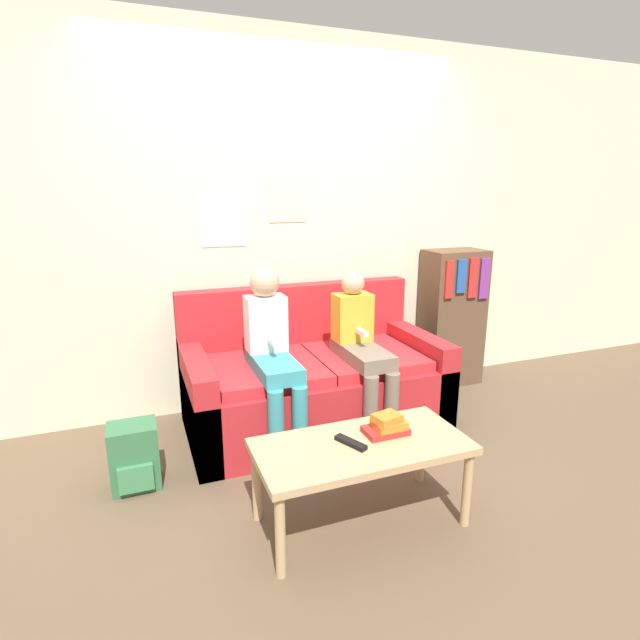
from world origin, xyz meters
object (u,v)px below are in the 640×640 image
coffee_table (362,452)px  person_right (362,347)px  tv_remote (351,443)px  bookshelf (452,317)px  couch (313,382)px  backpack (134,457)px  person_left (272,351)px

coffee_table → person_right: bearing=64.6°
tv_remote → bookshelf: bookshelf is taller
person_right → tv_remote: person_right is taller
person_right → couch: bearing=138.9°
coffee_table → backpack: size_ratio=2.79×
couch → backpack: bearing=-162.6°
coffee_table → tv_remote: (-0.05, 0.00, 0.06)m
coffee_table → person_left: person_left is taller
tv_remote → bookshelf: (1.53, 1.38, 0.12)m
person_left → couch: bearing=32.2°
coffee_table → bookshelf: bearing=43.3°
bookshelf → backpack: bookshelf is taller
person_left → tv_remote: person_left is taller
person_left → person_right: person_left is taller
couch → coffee_table: (-0.15, -1.06, 0.07)m
tv_remote → person_right: bearing=37.0°
person_right → tv_remote: bearing=-118.5°
person_right → backpack: (-1.40, -0.14, -0.41)m
coffee_table → backpack: 1.24m
person_left → bookshelf: size_ratio=1.01×
bookshelf → coffee_table: bearing=-136.7°
person_left → person_right: (0.58, -0.01, -0.04)m
backpack → person_right: bearing=5.6°
coffee_table → person_right: (0.40, 0.84, 0.22)m
coffee_table → person_right: size_ratio=0.95×
person_right → tv_remote: (-0.46, -0.84, -0.16)m
person_left → person_right: 0.59m
couch → person_left: (-0.33, -0.21, 0.33)m
bookshelf → backpack: 2.59m
coffee_table → tv_remote: 0.08m
person_left → backpack: 0.95m
tv_remote → person_left: bearing=74.1°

